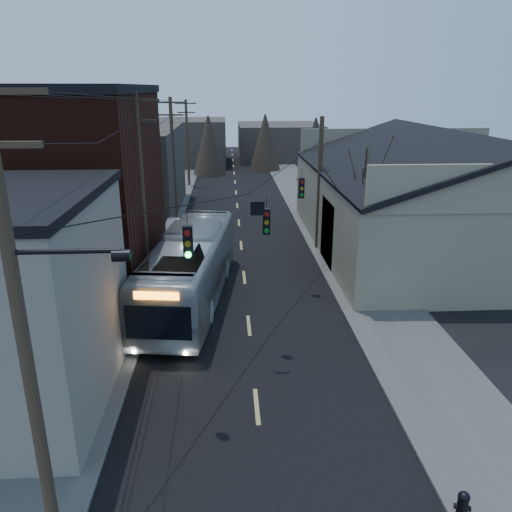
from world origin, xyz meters
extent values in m
cube|color=black|center=(0.00, 30.00, 0.01)|extent=(9.00, 110.00, 0.02)
cube|color=#474744|center=(-6.50, 30.00, 0.06)|extent=(4.00, 110.00, 0.12)
cube|color=#474744|center=(6.50, 30.00, 0.06)|extent=(4.00, 110.00, 0.12)
cube|color=black|center=(-10.00, 20.00, 5.00)|extent=(10.00, 12.00, 10.00)
cube|color=#39332D|center=(-9.50, 36.00, 3.50)|extent=(9.00, 14.00, 7.00)
cube|color=#7D755B|center=(13.00, 25.00, 2.50)|extent=(16.00, 20.00, 5.00)
cube|color=black|center=(9.00, 25.00, 6.30)|extent=(8.16, 20.60, 2.86)
cube|color=black|center=(17.00, 25.00, 6.30)|extent=(8.16, 20.60, 2.86)
cube|color=#39332D|center=(-6.00, 65.00, 3.00)|extent=(10.00, 12.00, 6.00)
cube|color=#39332D|center=(7.00, 70.00, 2.50)|extent=(12.00, 14.00, 5.00)
cone|color=black|center=(6.50, 20.00, 3.60)|extent=(0.40, 0.40, 7.20)
cylinder|color=#382B1E|center=(-5.00, 3.00, 5.25)|extent=(0.28, 0.28, 10.50)
cylinder|color=#382B1E|center=(-5.00, 18.00, 5.00)|extent=(0.28, 0.28, 10.00)
cube|color=#382B1E|center=(-5.00, 18.00, 9.60)|extent=(2.20, 0.12, 0.12)
cylinder|color=#382B1E|center=(-5.00, 33.00, 4.75)|extent=(0.28, 0.28, 9.50)
cube|color=#382B1E|center=(-5.00, 33.00, 9.10)|extent=(2.20, 0.12, 0.12)
cylinder|color=#382B1E|center=(-5.00, 48.00, 4.50)|extent=(0.28, 0.28, 9.00)
cube|color=#382B1E|center=(-5.00, 48.00, 8.60)|extent=(2.20, 0.12, 0.12)
cylinder|color=#382B1E|center=(5.00, 25.00, 4.25)|extent=(0.28, 0.28, 8.50)
cube|color=black|center=(-2.00, 7.50, 5.95)|extent=(0.28, 0.20, 1.00)
cube|color=black|center=(0.60, 12.00, 5.35)|extent=(0.28, 0.20, 1.00)
cube|color=black|center=(2.80, 18.00, 5.45)|extent=(0.28, 0.20, 1.00)
imported|color=#9FA5AA|center=(-2.77, 16.98, 1.74)|extent=(4.45, 12.76, 3.48)
imported|color=#9EA0A5|center=(-4.30, 27.34, 0.75)|extent=(1.88, 4.66, 1.51)
cylinder|color=black|center=(4.70, 2.98, 0.45)|extent=(0.27, 0.27, 0.67)
sphere|color=black|center=(4.70, 2.98, 0.82)|extent=(0.29, 0.29, 0.29)
cylinder|color=black|center=(4.70, 2.98, 0.51)|extent=(0.41, 0.26, 0.13)
camera|label=1|loc=(-0.84, -6.19, 10.16)|focal=35.00mm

